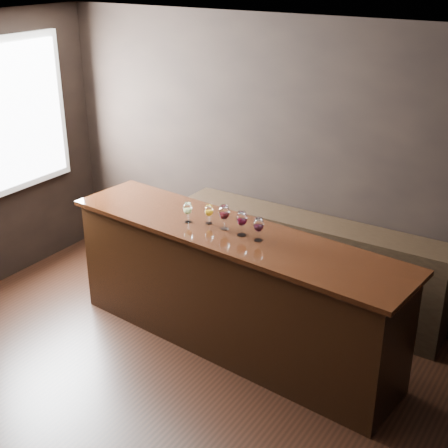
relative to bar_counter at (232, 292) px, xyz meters
The scene contains 10 objects.
ground 1.25m from the bar_counter, 103.41° to the right, with size 5.00×5.00×0.00m, color black.
room_shell 1.68m from the bar_counter, 116.67° to the right, with size 5.02×4.52×2.81m.
bar_counter is the anchor object (origin of this frame).
bar_top 0.57m from the bar_counter, behind, with size 3.22×0.75×0.04m, color black.
back_bar_shelf 0.98m from the bar_counter, 72.06° to the left, with size 2.68×0.40×0.97m, color black.
glass_white 0.83m from the bar_counter, behind, with size 0.08×0.08×0.18m.
glass_amber 0.75m from the bar_counter, behind, with size 0.07×0.07×0.18m.
glass_red_a 0.74m from the bar_counter, behind, with size 0.09×0.09×0.22m.
glass_red_b 0.74m from the bar_counter, ahead, with size 0.09×0.09×0.21m.
glass_red_c 0.77m from the bar_counter, ahead, with size 0.09×0.09×0.20m.
Camera 1 is at (2.80, -2.98, 3.31)m, focal length 50.00 mm.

